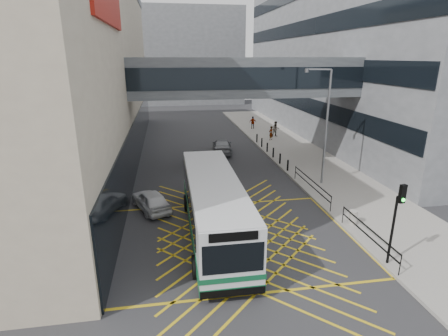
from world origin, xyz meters
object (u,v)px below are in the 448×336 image
pedestrian_a (271,133)px  street_lamp (324,121)px  car_silver (222,146)px  traffic_light (397,213)px  car_white (151,200)px  pedestrian_b (276,129)px  litter_bin (353,217)px  car_dark (201,158)px  bus (214,204)px  pedestrian_c (253,123)px

pedestrian_a → street_lamp: bearing=54.2°
car_silver → traffic_light: size_ratio=1.18×
car_white → pedestrian_b: (13.61, 18.06, 0.39)m
car_white → street_lamp: size_ratio=0.50×
street_lamp → pedestrian_b: 16.11m
litter_bin → pedestrian_a: bearing=86.1°
car_dark → street_lamp: bearing=164.1°
car_silver → traffic_light: 21.12m
pedestrian_a → bus: bearing=31.6°
car_silver → pedestrian_a: (6.12, 3.85, 0.23)m
bus → car_silver: bus is taller
car_silver → pedestrian_c: pedestrian_c is taller
pedestrian_c → bus: bearing=77.8°
traffic_light → car_silver: bearing=93.1°
pedestrian_a → pedestrian_b: pedestrian_b is taller
pedestrian_c → pedestrian_a: bearing=99.7°
bus → traffic_light: traffic_light is taller
pedestrian_a → pedestrian_c: size_ratio=0.99×
car_white → car_silver: car_silver is taller
street_lamp → litter_bin: (-0.93, -6.57, -4.23)m
car_dark → litter_bin: bearing=141.1°
bus → car_dark: bus is taller
litter_bin → traffic_light: bearing=-95.4°
pedestrian_b → litter_bin: bearing=-101.1°
bus → pedestrian_b: bearing=65.1°
pedestrian_a → pedestrian_c: 6.60m
traffic_light → litter_bin: traffic_light is taller
litter_bin → pedestrian_a: pedestrian_a is taller
car_white → litter_bin: (11.14, -4.11, -0.09)m
bus → car_dark: (0.56, 12.37, -1.04)m
street_lamp → traffic_light: bearing=-75.9°
street_lamp → pedestrian_a: 14.45m
car_white → traffic_light: 13.59m
bus → car_silver: size_ratio=2.48×
car_dark → litter_bin: size_ratio=5.14×
car_dark → street_lamp: street_lamp is taller
car_white → car_dark: 9.60m
bus → car_white: bearing=133.5°
car_white → pedestrian_a: size_ratio=2.60×
bus → street_lamp: bearing=35.4°
pedestrian_b → pedestrian_a: bearing=-127.4°
traffic_light → street_lamp: size_ratio=0.47×
car_silver → traffic_light: bearing=109.3°
car_silver → litter_bin: size_ratio=5.70×
traffic_light → pedestrian_a: bearing=77.0°
car_silver → pedestrian_b: 9.08m
bus → pedestrian_c: bearing=72.2°
traffic_light → pedestrian_b: (2.85, 26.10, -1.62)m
car_silver → street_lamp: (5.65, -10.07, 4.08)m
car_silver → street_lamp: bearing=126.7°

